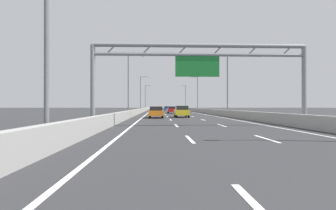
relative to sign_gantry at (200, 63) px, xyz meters
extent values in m
plane|color=#2D2D30|center=(0.03, 78.97, -4.86)|extent=(260.00, 260.00, 0.00)
cube|color=white|center=(-1.77, -8.53, -4.85)|extent=(0.16, 3.00, 0.01)
cube|color=white|center=(-1.77, 0.47, -4.85)|extent=(0.16, 3.00, 0.01)
cube|color=white|center=(-1.77, 9.47, -4.85)|extent=(0.16, 3.00, 0.01)
cube|color=white|center=(-1.77, 18.47, -4.85)|extent=(0.16, 3.00, 0.01)
cube|color=white|center=(-1.77, 27.47, -4.85)|extent=(0.16, 3.00, 0.01)
cube|color=white|center=(-1.77, 36.47, -4.85)|extent=(0.16, 3.00, 0.01)
cube|color=white|center=(-1.77, 45.47, -4.85)|extent=(0.16, 3.00, 0.01)
cube|color=white|center=(-1.77, 54.47, -4.85)|extent=(0.16, 3.00, 0.01)
cube|color=white|center=(-1.77, 63.47, -4.85)|extent=(0.16, 3.00, 0.01)
cube|color=white|center=(-1.77, 72.47, -4.85)|extent=(0.16, 3.00, 0.01)
cube|color=white|center=(-1.77, 81.47, -4.85)|extent=(0.16, 3.00, 0.01)
cube|color=white|center=(-1.77, 90.47, -4.85)|extent=(0.16, 3.00, 0.01)
cube|color=white|center=(-1.77, 99.47, -4.85)|extent=(0.16, 3.00, 0.01)
cube|color=white|center=(-1.77, 108.47, -4.85)|extent=(0.16, 3.00, 0.01)
cube|color=white|center=(-1.77, 117.47, -4.85)|extent=(0.16, 3.00, 0.01)
cube|color=white|center=(-1.77, 126.47, -4.85)|extent=(0.16, 3.00, 0.01)
cube|color=white|center=(-1.77, 135.47, -4.85)|extent=(0.16, 3.00, 0.01)
cube|color=white|center=(1.83, -8.53, -4.85)|extent=(0.16, 3.00, 0.01)
cube|color=white|center=(1.83, 0.47, -4.85)|extent=(0.16, 3.00, 0.01)
cube|color=white|center=(1.83, 9.47, -4.85)|extent=(0.16, 3.00, 0.01)
cube|color=white|center=(1.83, 18.47, -4.85)|extent=(0.16, 3.00, 0.01)
cube|color=white|center=(1.83, 27.47, -4.85)|extent=(0.16, 3.00, 0.01)
cube|color=white|center=(1.83, 36.47, -4.85)|extent=(0.16, 3.00, 0.01)
cube|color=white|center=(1.83, 45.47, -4.85)|extent=(0.16, 3.00, 0.01)
cube|color=white|center=(1.83, 54.47, -4.85)|extent=(0.16, 3.00, 0.01)
cube|color=white|center=(1.83, 63.47, -4.85)|extent=(0.16, 3.00, 0.01)
cube|color=white|center=(1.83, 72.47, -4.85)|extent=(0.16, 3.00, 0.01)
cube|color=white|center=(1.83, 81.47, -4.85)|extent=(0.16, 3.00, 0.01)
cube|color=white|center=(1.83, 90.47, -4.85)|extent=(0.16, 3.00, 0.01)
cube|color=white|center=(1.83, 99.47, -4.85)|extent=(0.16, 3.00, 0.01)
cube|color=white|center=(1.83, 108.47, -4.85)|extent=(0.16, 3.00, 0.01)
cube|color=white|center=(1.83, 117.47, -4.85)|extent=(0.16, 3.00, 0.01)
cube|color=white|center=(1.83, 126.47, -4.85)|extent=(0.16, 3.00, 0.01)
cube|color=white|center=(1.83, 135.47, -4.85)|extent=(0.16, 3.00, 0.01)
cube|color=white|center=(-5.22, 66.97, -4.85)|extent=(0.16, 176.00, 0.01)
cube|color=white|center=(5.28, 66.97, -4.85)|extent=(0.16, 176.00, 0.01)
cube|color=#9E9E99|center=(-6.87, 88.97, -4.38)|extent=(0.45, 220.00, 0.95)
cube|color=#9E9E99|center=(6.93, 88.97, -4.38)|extent=(0.45, 220.00, 0.95)
cylinder|color=gray|center=(-8.17, 0.00, -1.76)|extent=(0.36, 0.36, 6.20)
cylinder|color=gray|center=(8.22, 0.00, -1.76)|extent=(0.36, 0.36, 6.20)
cylinder|color=gray|center=(0.03, 0.00, 1.34)|extent=(16.39, 0.32, 0.32)
cylinder|color=gray|center=(0.03, 0.00, 0.64)|extent=(16.39, 0.26, 0.26)
cylinder|color=gray|center=(-6.80, 0.00, 0.99)|extent=(0.74, 0.10, 0.74)
cylinder|color=gray|center=(-4.07, 0.00, 0.99)|extent=(0.74, 0.10, 0.74)
cylinder|color=gray|center=(-1.34, 0.00, 0.99)|extent=(0.74, 0.10, 0.74)
cylinder|color=gray|center=(1.39, 0.00, 0.99)|extent=(0.74, 0.10, 0.74)
cylinder|color=gray|center=(4.12, 0.00, 0.99)|extent=(0.74, 0.10, 0.74)
cylinder|color=gray|center=(6.85, 0.00, 0.99)|extent=(0.74, 0.10, 0.74)
cube|color=#19752D|center=(-0.18, 0.00, -0.26)|extent=(3.40, 0.12, 1.60)
cylinder|color=slate|center=(-7.67, -10.19, -0.11)|extent=(0.20, 0.20, 9.50)
cylinder|color=slate|center=(-7.67, 21.82, -0.11)|extent=(0.20, 0.20, 9.50)
cylinder|color=slate|center=(-6.57, 21.82, 4.49)|extent=(2.20, 0.12, 0.12)
cube|color=#F2EAC6|center=(-5.47, 21.82, 4.39)|extent=(0.56, 0.28, 0.20)
cylinder|color=slate|center=(7.73, 21.82, -0.11)|extent=(0.20, 0.20, 9.50)
cylinder|color=slate|center=(6.63, 21.82, 4.49)|extent=(2.20, 0.12, 0.12)
cube|color=#F2EAC6|center=(5.53, 21.82, 4.39)|extent=(0.56, 0.28, 0.20)
cylinder|color=slate|center=(-7.67, 53.83, -0.11)|extent=(0.20, 0.20, 9.50)
cylinder|color=slate|center=(-6.57, 53.83, 4.49)|extent=(2.20, 0.12, 0.12)
cube|color=#F2EAC6|center=(-5.47, 53.83, 4.39)|extent=(0.56, 0.28, 0.20)
cylinder|color=slate|center=(7.73, 53.83, -0.11)|extent=(0.20, 0.20, 9.50)
cylinder|color=slate|center=(6.63, 53.83, 4.49)|extent=(2.20, 0.12, 0.12)
cube|color=#F2EAC6|center=(5.53, 53.83, 4.39)|extent=(0.56, 0.28, 0.20)
cylinder|color=slate|center=(-7.67, 85.84, -0.11)|extent=(0.20, 0.20, 9.50)
cylinder|color=slate|center=(-6.57, 85.84, 4.49)|extent=(2.20, 0.12, 0.12)
cube|color=#F2EAC6|center=(-5.47, 85.84, 4.39)|extent=(0.56, 0.28, 0.20)
cylinder|color=slate|center=(7.73, 85.84, -0.11)|extent=(0.20, 0.20, 9.50)
cylinder|color=slate|center=(6.63, 85.84, 4.49)|extent=(2.20, 0.12, 0.12)
cube|color=#F2EAC6|center=(5.53, 85.84, 4.39)|extent=(0.56, 0.28, 0.20)
cube|color=orange|center=(-3.39, 14.75, -4.23)|extent=(1.82, 4.61, 0.61)
cube|color=black|center=(-3.39, 15.03, -3.66)|extent=(1.60, 2.20, 0.54)
cylinder|color=black|center=(-4.19, 16.50, -4.54)|extent=(0.22, 0.64, 0.64)
cylinder|color=black|center=(-2.60, 16.50, -4.54)|extent=(0.22, 0.64, 0.64)
cylinder|color=black|center=(-4.19, 12.99, -4.54)|extent=(0.22, 0.64, 0.64)
cylinder|color=black|center=(-2.60, 12.99, -4.54)|extent=(0.22, 0.64, 0.64)
cube|color=yellow|center=(0.05, 16.50, -4.19)|extent=(1.80, 4.30, 0.69)
cube|color=black|center=(0.05, 16.04, -3.58)|extent=(1.59, 1.93, 0.55)
cylinder|color=black|center=(-0.74, 18.10, -4.54)|extent=(0.22, 0.64, 0.64)
cylinder|color=black|center=(0.84, 18.10, -4.54)|extent=(0.22, 0.64, 0.64)
cylinder|color=black|center=(-0.74, 14.90, -4.54)|extent=(0.22, 0.64, 0.64)
cylinder|color=black|center=(0.84, 14.90, -4.54)|extent=(0.22, 0.64, 0.64)
cube|color=red|center=(-0.13, 36.81, -4.21)|extent=(1.83, 4.41, 0.66)
cube|color=black|center=(-0.13, 36.85, -3.66)|extent=(1.61, 1.81, 0.44)
cylinder|color=black|center=(-0.94, 38.46, -4.54)|extent=(0.22, 0.64, 0.64)
cylinder|color=black|center=(0.68, 38.46, -4.54)|extent=(0.22, 0.64, 0.64)
cylinder|color=black|center=(-0.94, 35.15, -4.54)|extent=(0.22, 0.64, 0.64)
cylinder|color=black|center=(0.68, 35.15, -4.54)|extent=(0.22, 0.64, 0.64)
cube|color=#2347AD|center=(0.23, 78.69, -4.24)|extent=(1.84, 4.55, 0.60)
cube|color=black|center=(0.23, 78.94, -3.71)|extent=(1.62, 2.06, 0.46)
cylinder|color=black|center=(-0.58, 80.41, -4.54)|extent=(0.22, 0.64, 0.64)
cylinder|color=black|center=(1.04, 80.41, -4.54)|extent=(0.22, 0.64, 0.64)
cylinder|color=black|center=(-0.58, 76.97, -4.54)|extent=(0.22, 0.64, 0.64)
cylinder|color=black|center=(1.04, 76.97, -4.54)|extent=(0.22, 0.64, 0.64)
camera|label=1|loc=(-3.30, -21.47, -3.31)|focal=29.99mm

